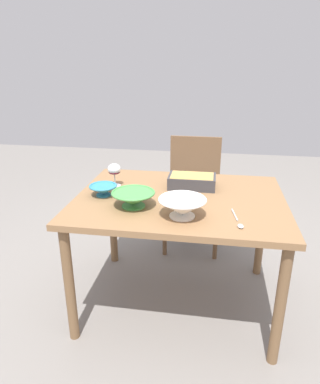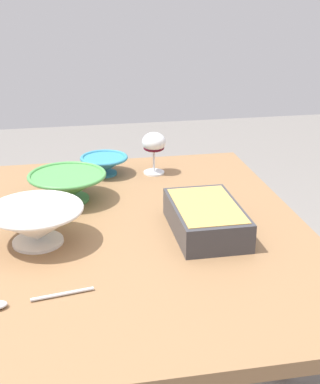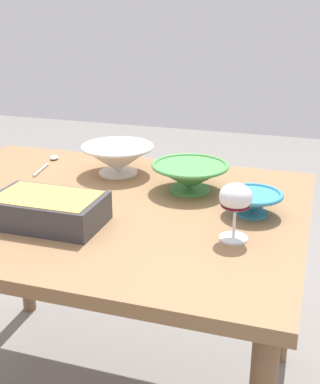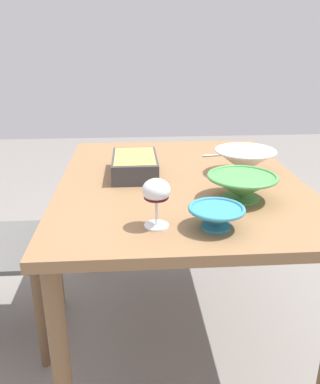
% 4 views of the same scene
% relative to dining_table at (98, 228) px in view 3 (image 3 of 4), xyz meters
% --- Properties ---
extents(dining_table, '(1.24, 0.96, 0.76)m').
position_rel_dining_table_xyz_m(dining_table, '(0.00, 0.00, 0.00)').
color(dining_table, olive).
rests_on(dining_table, ground_plane).
extents(wine_glass, '(0.08, 0.08, 0.15)m').
position_rel_dining_table_xyz_m(wine_glass, '(0.44, -0.12, 0.19)').
color(wine_glass, white).
rests_on(wine_glass, dining_table).
extents(casserole_dish, '(0.30, 0.18, 0.08)m').
position_rel_dining_table_xyz_m(casserole_dish, '(-0.06, -0.18, 0.13)').
color(casserole_dish, '#38383D').
rests_on(casserole_dish, dining_table).
extents(mixing_bowl, '(0.17, 0.17, 0.07)m').
position_rel_dining_table_xyz_m(mixing_bowl, '(0.46, 0.05, 0.12)').
color(mixing_bowl, teal).
rests_on(mixing_bowl, dining_table).
extents(small_bowl, '(0.24, 0.24, 0.09)m').
position_rel_dining_table_xyz_m(small_bowl, '(0.24, 0.18, 0.14)').
color(small_bowl, '#4C994C').
rests_on(small_bowl, dining_table).
extents(serving_bowl, '(0.25, 0.25, 0.10)m').
position_rel_dining_table_xyz_m(serving_bowl, '(-0.04, 0.27, 0.14)').
color(serving_bowl, white).
rests_on(serving_bowl, dining_table).
extents(serving_spoon, '(0.06, 0.23, 0.01)m').
position_rel_dining_table_xyz_m(serving_spoon, '(-0.33, 0.31, 0.09)').
color(serving_spoon, silver).
rests_on(serving_spoon, dining_table).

